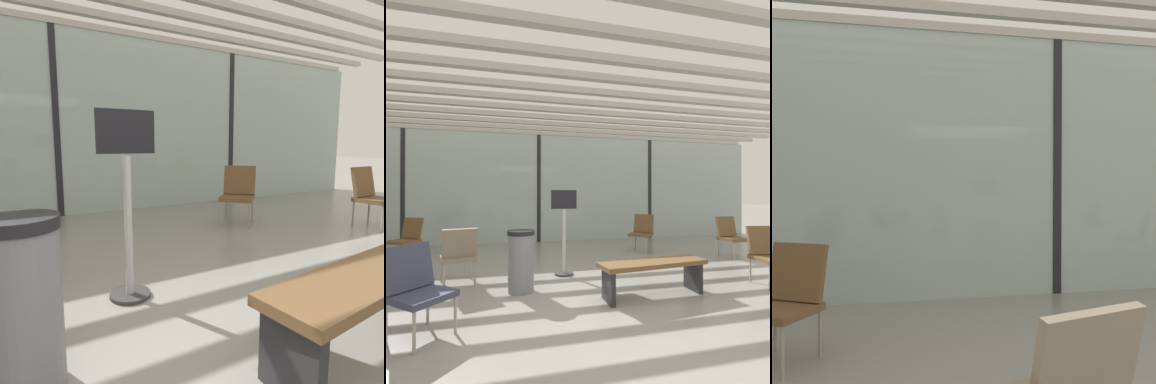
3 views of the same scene
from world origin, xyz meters
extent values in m
plane|color=gray|center=(0.00, 0.00, 0.00)|extent=(60.00, 60.00, 0.00)
cube|color=#A3B7B2|center=(0.00, 5.20, 1.54)|extent=(14.00, 0.08, 3.08)
cube|color=black|center=(-3.50, 5.20, 1.54)|extent=(0.10, 0.12, 3.08)
cube|color=black|center=(0.00, 5.20, 1.54)|extent=(0.10, 0.12, 3.08)
cube|color=black|center=(3.50, 5.20, 1.54)|extent=(0.10, 0.12, 3.08)
cube|color=#B7B2A8|center=(0.00, -0.20, 3.13)|extent=(13.72, 0.12, 0.10)
cube|color=#B7B2A8|center=(0.00, 0.40, 3.13)|extent=(13.72, 0.12, 0.10)
cube|color=#B7B2A8|center=(0.00, 1.00, 3.13)|extent=(13.72, 0.12, 0.10)
cube|color=#B7B2A8|center=(0.00, 1.60, 3.13)|extent=(13.72, 0.12, 0.10)
cube|color=#B7B2A8|center=(0.00, 2.20, 3.13)|extent=(13.72, 0.12, 0.10)
cube|color=#B7B2A8|center=(0.00, 2.80, 3.13)|extent=(13.72, 0.12, 0.10)
cube|color=#B7B2A8|center=(0.00, 3.40, 3.13)|extent=(13.72, 0.12, 0.10)
cube|color=#B7B2A8|center=(0.00, 4.00, 3.13)|extent=(13.72, 0.12, 0.10)
cube|color=#B7B2A8|center=(0.00, 4.60, 3.13)|extent=(13.72, 0.12, 0.10)
cube|color=#B7B2A8|center=(0.00, 5.20, 3.13)|extent=(13.72, 0.12, 0.10)
ellipsoid|color=silver|center=(1.29, 10.38, 2.23)|extent=(12.12, 4.45, 4.45)
sphere|color=gray|center=(-4.28, 10.38, 2.23)|extent=(2.45, 2.45, 2.45)
sphere|color=black|center=(-2.04, 8.33, 2.56)|extent=(0.28, 0.28, 0.28)
sphere|color=black|center=(-1.14, 8.33, 2.56)|extent=(0.28, 0.28, 0.28)
sphere|color=black|center=(-0.24, 8.33, 2.56)|extent=(0.28, 0.28, 0.28)
sphere|color=black|center=(0.66, 8.33, 2.56)|extent=(0.28, 0.28, 0.28)
sphere|color=black|center=(1.56, 8.33, 2.56)|extent=(0.28, 0.28, 0.28)
sphere|color=black|center=(2.46, 8.33, 2.56)|extent=(0.28, 0.28, 0.28)
sphere|color=black|center=(3.36, 8.33, 2.56)|extent=(0.28, 0.28, 0.28)
cube|color=brown|center=(-2.95, 3.47, 0.40)|extent=(0.66, 0.66, 0.06)
cube|color=brown|center=(-2.84, 3.65, 0.65)|extent=(0.48, 0.37, 0.44)
cylinder|color=gray|center=(-3.24, 3.40, 0.18)|extent=(0.03, 0.03, 0.37)
cylinder|color=gray|center=(-2.89, 3.18, 0.18)|extent=(0.03, 0.03, 0.37)
cylinder|color=gray|center=(-3.02, 3.76, 0.18)|extent=(0.03, 0.03, 0.37)
cylinder|color=gray|center=(-2.66, 3.54, 0.18)|extent=(0.03, 0.03, 0.37)
cube|color=#7F705B|center=(-1.63, 1.60, 0.40)|extent=(0.59, 0.59, 0.06)
cube|color=#7F705B|center=(-1.57, 1.39, 0.65)|extent=(0.50, 0.26, 0.44)
cylinder|color=gray|center=(-1.48, 1.86, 0.18)|extent=(0.03, 0.03, 0.37)
cylinder|color=gray|center=(-1.88, 1.74, 0.18)|extent=(0.03, 0.03, 0.37)
cylinder|color=gray|center=(-1.37, 1.45, 0.18)|extent=(0.03, 0.03, 0.37)
cylinder|color=gray|center=(-1.77, 1.34, 0.18)|extent=(0.03, 0.03, 0.37)
cube|color=brown|center=(3.00, 0.56, 0.65)|extent=(0.50, 0.23, 0.44)
cylinder|color=gray|center=(2.72, 0.18, 0.18)|extent=(0.03, 0.03, 0.37)
cylinder|color=gray|center=(2.79, 0.59, 0.18)|extent=(0.03, 0.03, 0.37)
cube|color=#33384C|center=(-1.69, -0.09, 0.40)|extent=(0.68, 0.68, 0.06)
cube|color=#33384C|center=(-1.85, 0.05, 0.65)|extent=(0.42, 0.45, 0.44)
cylinder|color=gray|center=(-1.67, -0.39, 0.18)|extent=(0.03, 0.03, 0.37)
cylinder|color=gray|center=(-1.40, -0.07, 0.18)|extent=(0.03, 0.03, 0.37)
cylinder|color=gray|center=(-1.99, -0.11, 0.18)|extent=(0.03, 0.03, 0.37)
cylinder|color=gray|center=(-1.71, 0.21, 0.18)|extent=(0.03, 0.03, 0.37)
cube|color=brown|center=(3.86, 2.09, 0.40)|extent=(0.51, 0.51, 0.06)
cube|color=brown|center=(3.85, 2.30, 0.65)|extent=(0.49, 0.17, 0.44)
cylinder|color=gray|center=(3.67, 1.87, 0.18)|extent=(0.03, 0.03, 0.37)
cylinder|color=gray|center=(4.09, 1.89, 0.18)|extent=(0.03, 0.03, 0.37)
cylinder|color=gray|center=(3.64, 2.29, 0.18)|extent=(0.03, 0.03, 0.37)
cylinder|color=gray|center=(4.06, 2.31, 0.18)|extent=(0.03, 0.03, 0.37)
cube|color=brown|center=(2.24, 3.23, 0.40)|extent=(0.68, 0.68, 0.06)
cube|color=brown|center=(2.39, 3.38, 0.65)|extent=(0.44, 0.44, 0.44)
cylinder|color=gray|center=(1.94, 3.23, 0.18)|extent=(0.03, 0.03, 0.37)
cylinder|color=gray|center=(2.23, 2.93, 0.18)|extent=(0.03, 0.03, 0.37)
cylinder|color=gray|center=(2.24, 3.53, 0.18)|extent=(0.03, 0.03, 0.37)
cylinder|color=gray|center=(2.53, 3.23, 0.18)|extent=(0.03, 0.03, 0.37)
cube|color=brown|center=(1.01, 0.40, 0.44)|extent=(1.53, 0.56, 0.06)
cube|color=#262628|center=(0.35, 0.32, 0.21)|extent=(0.06, 0.36, 0.41)
cube|color=#262628|center=(1.68, 0.47, 0.21)|extent=(0.06, 0.36, 0.41)
cylinder|color=slate|center=(-0.71, 1.00, 0.40)|extent=(0.36, 0.36, 0.80)
cylinder|color=black|center=(-0.71, 1.00, 0.83)|extent=(0.38, 0.38, 0.06)
cylinder|color=#333333|center=(0.05, 1.71, 0.01)|extent=(0.32, 0.32, 0.03)
cylinder|color=#B2B2B7|center=(0.05, 1.71, 0.55)|extent=(0.06, 0.06, 1.10)
cube|color=black|center=(0.05, 1.71, 1.28)|extent=(0.44, 0.03, 0.32)
camera|label=1|loc=(-0.72, -0.66, 1.18)|focal=30.59mm
camera|label=2|loc=(-0.91, -3.12, 1.37)|focal=26.94mm
camera|label=3|loc=(-2.42, -0.23, 1.33)|focal=44.69mm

